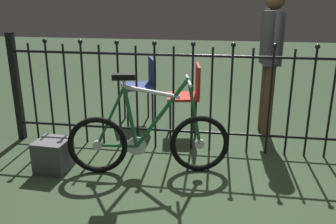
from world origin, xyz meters
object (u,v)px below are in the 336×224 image
object	(u,v)px
display_crate	(53,155)
bicycle	(149,139)
chair_navy	(143,82)
person_visitor	(271,50)
chair_red	(189,92)

from	to	relation	value
display_crate	bicycle	bearing A→B (deg)	5.93
chair_navy	display_crate	bearing A→B (deg)	-110.63
bicycle	person_visitor	xyz separation A→B (m)	(1.17, 1.22, 0.66)
bicycle	person_visitor	size ratio (longest dim) A/B	0.89
bicycle	chair_navy	xyz separation A→B (m)	(-0.35, 1.37, 0.20)
chair_red	display_crate	xyz separation A→B (m)	(-1.16, -1.15, -0.36)
bicycle	display_crate	bearing A→B (deg)	-174.07
person_visitor	display_crate	size ratio (longest dim) A/B	5.55
bicycle	display_crate	size ratio (longest dim) A/B	4.95
bicycle	display_crate	world-z (taller)	bicycle
bicycle	chair_navy	world-z (taller)	bicycle
person_visitor	display_crate	xyz separation A→B (m)	(-2.06, -1.31, -0.84)
chair_navy	chair_red	xyz separation A→B (m)	(0.61, -0.31, -0.02)
chair_navy	person_visitor	world-z (taller)	person_visitor
bicycle	chair_red	bearing A→B (deg)	75.95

